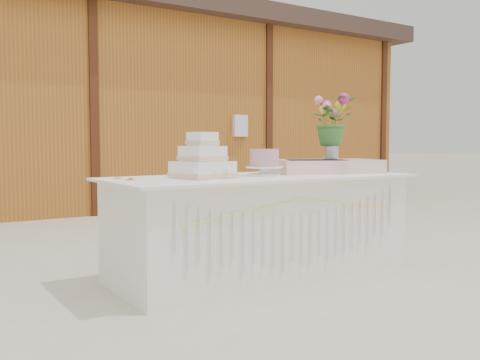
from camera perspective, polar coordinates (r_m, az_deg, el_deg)
ground at (r=4.22m, az=2.26°, el=-10.03°), size 80.00×80.00×0.00m
barn at (r=9.65m, az=-19.09°, el=7.66°), size 12.60×4.60×3.30m
cake_table at (r=4.14m, az=2.32°, el=-4.84°), size 2.40×1.00×0.77m
wedding_cake at (r=3.84m, az=-4.02°, el=1.87°), size 0.42×0.42×0.33m
pink_cake_stand at (r=4.10m, az=2.60°, el=2.05°), size 0.28×0.28×0.21m
satin_runner at (r=4.57m, az=9.00°, el=1.47°), size 0.99×0.75×0.11m
flower_vase at (r=4.66m, az=9.72°, el=3.21°), size 0.12×0.12×0.16m
bouquet at (r=4.67m, az=9.76°, el=6.79°), size 0.40×0.35×0.42m
loose_flowers at (r=3.72m, az=-11.77°, el=0.12°), size 0.19×0.32×0.02m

